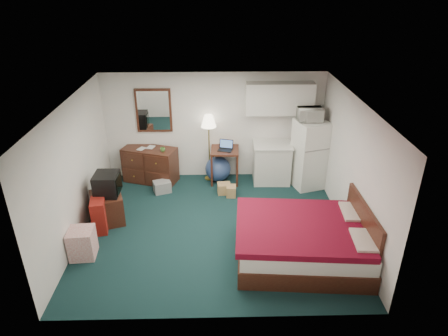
{
  "coord_description": "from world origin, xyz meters",
  "views": [
    {
      "loc": [
        0.02,
        -6.43,
        4.44
      ],
      "look_at": [
        0.19,
        0.55,
        1.01
      ],
      "focal_mm": 32.0,
      "sensor_mm": 36.0,
      "label": 1
    }
  ],
  "objects_px": {
    "dresser": "(150,165)",
    "kitchen_counter": "(272,163)",
    "tv_stand": "(107,208)",
    "fridge": "(309,154)",
    "suitcase": "(99,216)",
    "desk": "(225,165)",
    "bed": "(302,242)",
    "floor_lamp": "(209,148)"
  },
  "relations": [
    {
      "from": "tv_stand",
      "to": "dresser",
      "type": "bearing_deg",
      "value": 51.38
    },
    {
      "from": "dresser",
      "to": "bed",
      "type": "distance_m",
      "value": 4.19
    },
    {
      "from": "fridge",
      "to": "bed",
      "type": "relative_size",
      "value": 0.73
    },
    {
      "from": "bed",
      "to": "tv_stand",
      "type": "xyz_separation_m",
      "value": [
        -3.59,
        1.25,
        -0.05
      ]
    },
    {
      "from": "dresser",
      "to": "desk",
      "type": "bearing_deg",
      "value": 16.89
    },
    {
      "from": "fridge",
      "to": "tv_stand",
      "type": "height_order",
      "value": "fridge"
    },
    {
      "from": "floor_lamp",
      "to": "tv_stand",
      "type": "height_order",
      "value": "floor_lamp"
    },
    {
      "from": "floor_lamp",
      "to": "kitchen_counter",
      "type": "xyz_separation_m",
      "value": [
        1.45,
        -0.16,
        -0.34
      ]
    },
    {
      "from": "dresser",
      "to": "bed",
      "type": "height_order",
      "value": "dresser"
    },
    {
      "from": "floor_lamp",
      "to": "fridge",
      "type": "xyz_separation_m",
      "value": [
        2.25,
        -0.39,
        -0.01
      ]
    },
    {
      "from": "floor_lamp",
      "to": "desk",
      "type": "bearing_deg",
      "value": -18.42
    },
    {
      "from": "tv_stand",
      "to": "bed",
      "type": "bearing_deg",
      "value": -37.96
    },
    {
      "from": "kitchen_counter",
      "to": "bed",
      "type": "bearing_deg",
      "value": -85.69
    },
    {
      "from": "dresser",
      "to": "tv_stand",
      "type": "relative_size",
      "value": 1.89
    },
    {
      "from": "dresser",
      "to": "desk",
      "type": "height_order",
      "value": "dresser"
    },
    {
      "from": "desk",
      "to": "tv_stand",
      "type": "xyz_separation_m",
      "value": [
        -2.35,
        -1.65,
        -0.11
      ]
    },
    {
      "from": "floor_lamp",
      "to": "suitcase",
      "type": "height_order",
      "value": "floor_lamp"
    },
    {
      "from": "tv_stand",
      "to": "suitcase",
      "type": "bearing_deg",
      "value": -120.19
    },
    {
      "from": "floor_lamp",
      "to": "fridge",
      "type": "height_order",
      "value": "floor_lamp"
    },
    {
      "from": "floor_lamp",
      "to": "bed",
      "type": "bearing_deg",
      "value": -62.1
    },
    {
      "from": "floor_lamp",
      "to": "kitchen_counter",
      "type": "distance_m",
      "value": 1.49
    },
    {
      "from": "dresser",
      "to": "floor_lamp",
      "type": "height_order",
      "value": "floor_lamp"
    },
    {
      "from": "bed",
      "to": "suitcase",
      "type": "distance_m",
      "value": 3.77
    },
    {
      "from": "kitchen_counter",
      "to": "desk",
      "type": "bearing_deg",
      "value": 179.39
    },
    {
      "from": "dresser",
      "to": "bed",
      "type": "bearing_deg",
      "value": -26.22
    },
    {
      "from": "dresser",
      "to": "kitchen_counter",
      "type": "height_order",
      "value": "kitchen_counter"
    },
    {
      "from": "dresser",
      "to": "tv_stand",
      "type": "xyz_separation_m",
      "value": [
        -0.61,
        -1.7,
        -0.12
      ]
    },
    {
      "from": "kitchen_counter",
      "to": "bed",
      "type": "xyz_separation_m",
      "value": [
        0.15,
        -2.86,
        -0.11
      ]
    },
    {
      "from": "desk",
      "to": "bed",
      "type": "distance_m",
      "value": 3.15
    },
    {
      "from": "dresser",
      "to": "bed",
      "type": "xyz_separation_m",
      "value": [
        2.97,
        -2.95,
        -0.07
      ]
    },
    {
      "from": "desk",
      "to": "fridge",
      "type": "xyz_separation_m",
      "value": [
        1.89,
        -0.27,
        0.38
      ]
    },
    {
      "from": "dresser",
      "to": "bed",
      "type": "relative_size",
      "value": 0.56
    },
    {
      "from": "tv_stand",
      "to": "fridge",
      "type": "bearing_deg",
      "value": -0.71
    },
    {
      "from": "fridge",
      "to": "bed",
      "type": "distance_m",
      "value": 2.74
    },
    {
      "from": "bed",
      "to": "suitcase",
      "type": "height_order",
      "value": "bed"
    },
    {
      "from": "dresser",
      "to": "suitcase",
      "type": "relative_size",
      "value": 1.83
    },
    {
      "from": "floor_lamp",
      "to": "tv_stand",
      "type": "relative_size",
      "value": 2.48
    },
    {
      "from": "floor_lamp",
      "to": "fridge",
      "type": "relative_size",
      "value": 1.01
    },
    {
      "from": "kitchen_counter",
      "to": "suitcase",
      "type": "bearing_deg",
      "value": -149.71
    },
    {
      "from": "desk",
      "to": "suitcase",
      "type": "relative_size",
      "value": 1.22
    },
    {
      "from": "kitchen_counter",
      "to": "floor_lamp",
      "type": "bearing_deg",
      "value": 175.13
    },
    {
      "from": "floor_lamp",
      "to": "fridge",
      "type": "distance_m",
      "value": 2.28
    }
  ]
}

